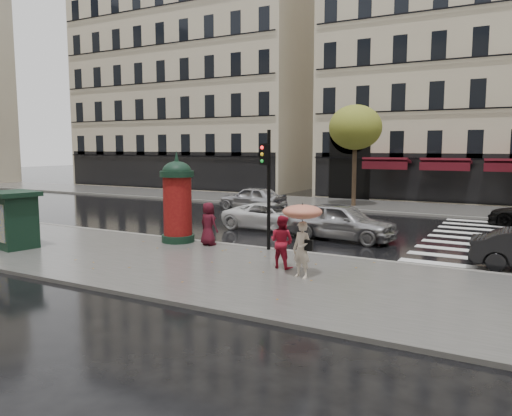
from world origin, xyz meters
The scene contains 18 objects.
ground centered at (0.00, 0.00, 0.00)m, with size 160.00×160.00×0.00m, color black.
near_sidewalk centered at (0.00, -0.50, 0.06)m, with size 90.00×7.00×0.12m, color #474744.
far_sidewalk centered at (0.00, 19.00, 0.06)m, with size 90.00×6.00×0.12m, color #474744.
near_kerb centered at (0.00, 3.00, 0.07)m, with size 90.00×0.25×0.14m, color slate.
far_kerb centered at (0.00, 16.00, 0.07)m, with size 90.00×0.25×0.14m, color slate.
zebra_crossing centered at (6.00, 9.60, 0.01)m, with size 3.60×11.75×0.01m, color silver.
bldg_far_corner centered at (6.00, 30.00, 11.31)m, with size 26.00×14.00×22.90m.
bldg_far_left centered at (-22.00, 30.00, 11.31)m, with size 24.00×14.00×22.90m.
tree_far_left centered at (-2.00, 18.00, 5.17)m, with size 3.40×3.40×6.64m.
woman_umbrella centered at (2.35, -0.35, 1.59)m, with size 1.16×1.16×2.23m.
woman_red centered at (1.31, 0.44, 0.96)m, with size 0.82×0.64×1.69m, color maroon.
man_burgundy centered at (-2.82, 2.40, 0.96)m, with size 0.82×0.54×1.69m, color #450D19.
morris_column centered at (-4.32, 2.40, 1.88)m, with size 1.37×1.37×3.68m.
traffic_light centered at (-0.41, 2.72, 2.82)m, with size 0.33×0.44×4.45m.
newsstand centered at (-9.00, -1.57, 1.23)m, with size 2.07×1.86×2.16m.
car_silver centered at (1.15, 6.60, 0.80)m, with size 1.88×4.69×1.60m, color #9FA0A4.
car_white centered at (-2.69, 7.45, 0.64)m, with size 2.13×4.62×1.28m, color white.
car_far_silver centered at (-7.10, 13.51, 0.76)m, with size 1.79×4.44×1.51m, color #B1B1B6.
Camera 1 is at (8.10, -13.54, 3.94)m, focal length 35.00 mm.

